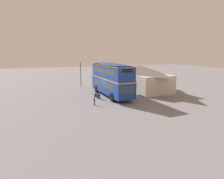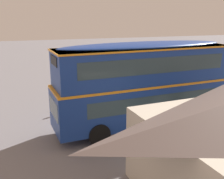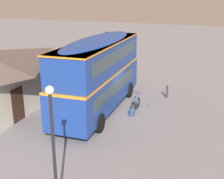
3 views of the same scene
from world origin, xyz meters
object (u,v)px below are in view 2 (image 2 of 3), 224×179
water_bottle_green_metal (102,111)px  water_bottle_blue_sports (113,112)px  backpack_on_ground (131,108)px  kerb_bollard (62,106)px  double_decker_bus (145,81)px  touring_bicycle (116,109)px

water_bottle_green_metal → water_bottle_blue_sports: bearing=140.9°
backpack_on_ground → kerb_bollard: 4.47m
backpack_on_ground → kerb_bollard: kerb_bollard is taller
double_decker_bus → water_bottle_green_metal: size_ratio=39.90×
water_bottle_green_metal → kerb_bollard: 2.62m
touring_bicycle → kerb_bollard: (3.18, -1.43, 0.13)m
water_bottle_green_metal → kerb_bollard: (2.49, -0.70, 0.38)m
double_decker_bus → backpack_on_ground: double_decker_bus is taller
water_bottle_blue_sports → kerb_bollard: size_ratio=0.27×
water_bottle_blue_sports → kerb_bollard: (3.09, -1.19, 0.37)m
double_decker_bus → backpack_on_ground: size_ratio=19.69×
water_bottle_green_metal → double_decker_bus: bearing=117.7°
backpack_on_ground → water_bottle_green_metal: size_ratio=2.03×
water_bottle_green_metal → kerb_bollard: size_ratio=0.26×
backpack_on_ground → water_bottle_blue_sports: (1.18, -0.13, -0.14)m
double_decker_bus → backpack_on_ground: (-0.23, -2.34, -2.38)m
touring_bicycle → kerb_bollard: 3.48m
double_decker_bus → backpack_on_ground: bearing=-95.5°
double_decker_bus → water_bottle_green_metal: (1.55, -2.95, -2.52)m
water_bottle_green_metal → backpack_on_ground: bearing=161.0°
touring_bicycle → kerb_bollard: bearing=-24.2°
water_bottle_green_metal → water_bottle_blue_sports: size_ratio=0.97×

